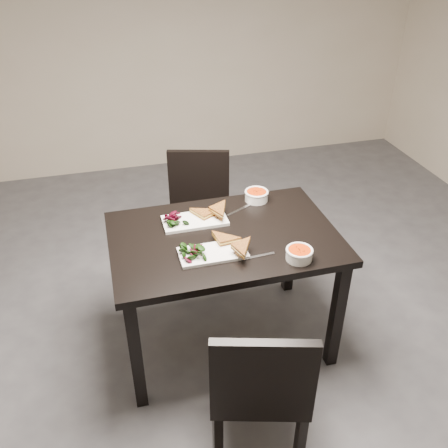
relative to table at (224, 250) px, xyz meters
name	(u,v)px	position (x,y,z in m)	size (l,w,h in m)	color
ground	(237,330)	(0.10, 0.04, -0.65)	(5.00, 5.00, 0.00)	#47474C
room_shell	(243,13)	(0.10, 0.04, 1.18)	(5.02, 5.02, 2.81)	beige
table	(224,250)	(0.00, 0.00, 0.00)	(1.20, 0.80, 0.75)	black
chair_near	(260,384)	(-0.04, -0.76, -0.17)	(0.52, 0.52, 0.85)	black
chair_far	(199,207)	(0.03, 0.77, -0.17)	(0.52, 0.52, 0.85)	black
plate_near	(213,253)	(-0.10, -0.15, 0.11)	(0.34, 0.17, 0.02)	white
sandwich_near	(225,244)	(-0.03, -0.14, 0.14)	(0.17, 0.13, 0.05)	#8D5A1D
salad_near	(193,251)	(-0.20, -0.15, 0.14)	(0.11, 0.09, 0.05)	black
soup_bowl_near	(299,253)	(0.30, -0.30, 0.13)	(0.13, 0.13, 0.06)	white
cutlery_near	(258,256)	(0.11, -0.23, 0.10)	(0.18, 0.02, 0.00)	silver
plate_far	(195,221)	(-0.12, 0.17, 0.11)	(0.35, 0.18, 0.02)	white
sandwich_far	(207,215)	(-0.06, 0.15, 0.14)	(0.18, 0.13, 0.06)	#8D5A1D
salad_far	(177,218)	(-0.22, 0.17, 0.14)	(0.11, 0.10, 0.05)	black
soup_bowl_far	(256,195)	(0.28, 0.31, 0.13)	(0.14, 0.14, 0.06)	white
cutlery_far	(239,210)	(0.15, 0.23, 0.10)	(0.18, 0.02, 0.00)	silver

